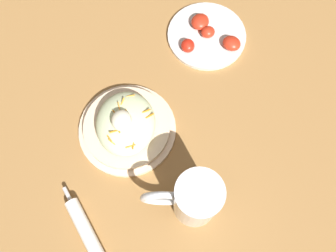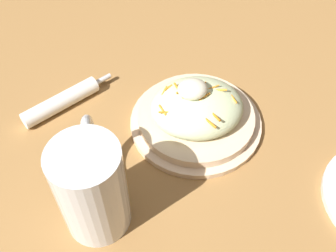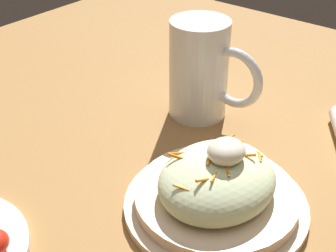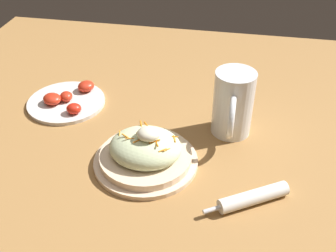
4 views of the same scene
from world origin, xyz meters
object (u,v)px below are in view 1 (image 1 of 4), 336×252
(tomato_plate, at_px, (207,35))
(salad_plate, at_px, (126,126))
(napkin_roll, at_px, (86,231))
(beer_mug, at_px, (195,200))

(tomato_plate, bearing_deg, salad_plate, -36.75)
(napkin_roll, bearing_deg, beer_mug, 104.18)
(napkin_roll, bearing_deg, tomato_plate, 151.20)
(salad_plate, xyz_separation_m, tomato_plate, (-0.27, 0.20, -0.02))
(beer_mug, distance_m, napkin_roll, 0.25)
(beer_mug, bearing_deg, napkin_roll, -75.82)
(salad_plate, height_order, tomato_plate, salad_plate)
(salad_plate, bearing_deg, tomato_plate, 143.25)
(salad_plate, xyz_separation_m, napkin_roll, (0.24, -0.08, -0.02))
(beer_mug, bearing_deg, tomato_plate, 174.31)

